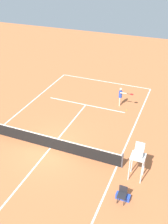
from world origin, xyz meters
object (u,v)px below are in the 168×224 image
tennis_ball (127,110)px  courtside_chair_near (122,194)px  equipment_bag (123,197)px  player_serving (121,95)px  umpire_chair (138,156)px

tennis_ball → courtside_chair_near: size_ratio=0.07×
courtside_chair_near → equipment_bag: size_ratio=1.25×
player_serving → courtside_chair_near: size_ratio=1.73×
courtside_chair_near → umpire_chair: bearing=-98.3°
umpire_chair → courtside_chair_near: 2.27m
tennis_ball → courtside_chair_near: courtside_chair_near is taller
tennis_ball → equipment_bag: 9.27m
player_serving → equipment_bag: (-2.84, 9.69, -0.82)m
player_serving → equipment_bag: bearing=12.3°
player_serving → courtside_chair_near: 10.26m
umpire_chair → equipment_bag: size_ratio=3.17×
tennis_ball → equipment_bag: (-2.11, 9.03, 0.12)m
player_serving → courtside_chair_near: bearing=11.9°
courtside_chair_near → tennis_ball: bearing=-77.2°
umpire_chair → courtside_chair_near: (0.29, 1.98, -1.07)m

